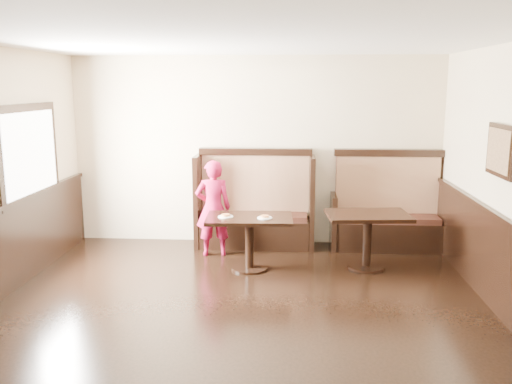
# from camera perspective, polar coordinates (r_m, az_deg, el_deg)

# --- Properties ---
(ground) EXTENTS (7.00, 7.00, 0.00)m
(ground) POSITION_cam_1_polar(r_m,az_deg,el_deg) (5.16, -2.67, -16.12)
(ground) COLOR black
(ground) RESTS_ON ground
(room_shell) EXTENTS (7.00, 7.00, 7.00)m
(room_shell) POSITION_cam_1_polar(r_m,az_deg,el_deg) (5.20, -5.69, -7.96)
(room_shell) COLOR beige
(room_shell) RESTS_ON ground
(booth_main) EXTENTS (1.75, 0.72, 1.45)m
(booth_main) POSITION_cam_1_polar(r_m,az_deg,el_deg) (8.09, -0.11, -1.99)
(booth_main) COLOR black
(booth_main) RESTS_ON ground
(booth_neighbor) EXTENTS (1.65, 0.72, 1.45)m
(booth_neighbor) POSITION_cam_1_polar(r_m,az_deg,el_deg) (8.20, 13.62, -2.45)
(booth_neighbor) COLOR black
(booth_neighbor) RESTS_ON ground
(table_main) EXTENTS (1.13, 0.74, 0.70)m
(table_main) POSITION_cam_1_polar(r_m,az_deg,el_deg) (7.02, -0.70, -3.92)
(table_main) COLOR black
(table_main) RESTS_ON ground
(table_neighbor) EXTENTS (1.11, 0.78, 0.73)m
(table_neighbor) POSITION_cam_1_polar(r_m,az_deg,el_deg) (7.22, 11.65, -3.67)
(table_neighbor) COLOR black
(table_neighbor) RESTS_ON ground
(child) EXTENTS (0.55, 0.42, 1.36)m
(child) POSITION_cam_1_polar(r_m,az_deg,el_deg) (7.60, -4.52, -1.70)
(child) COLOR #A9123E
(child) RESTS_ON ground
(pizza_plate_left) EXTENTS (0.20, 0.20, 0.04)m
(pizza_plate_left) POSITION_cam_1_polar(r_m,az_deg,el_deg) (6.97, -3.21, -2.53)
(pizza_plate_left) COLOR white
(pizza_plate_left) RESTS_ON table_main
(pizza_plate_right) EXTENTS (0.19, 0.19, 0.04)m
(pizza_plate_right) POSITION_cam_1_polar(r_m,az_deg,el_deg) (6.90, 0.93, -2.66)
(pizza_plate_right) COLOR white
(pizza_plate_right) RESTS_ON table_main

